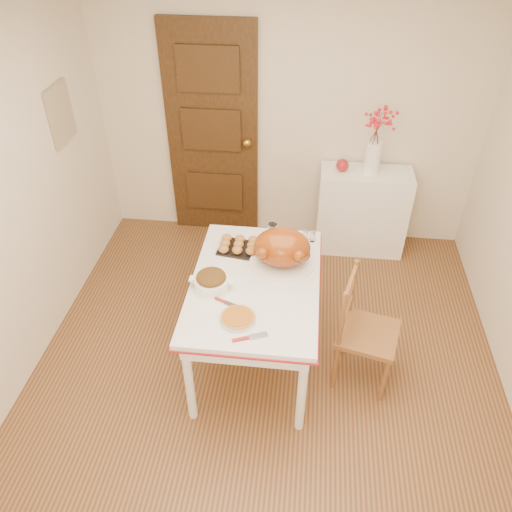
# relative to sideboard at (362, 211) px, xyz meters

# --- Properties ---
(floor) EXTENTS (3.50, 4.00, 0.00)m
(floor) POSITION_rel_sideboard_xyz_m (-0.75, -1.78, -0.42)
(floor) COLOR #522B18
(floor) RESTS_ON ground
(ceiling) EXTENTS (3.50, 4.00, 0.00)m
(ceiling) POSITION_rel_sideboard_xyz_m (-0.75, -1.78, 2.08)
(ceiling) COLOR white
(ceiling) RESTS_ON ground
(wall_back) EXTENTS (3.50, 0.00, 2.50)m
(wall_back) POSITION_rel_sideboard_xyz_m (-0.75, 0.22, 0.83)
(wall_back) COLOR beige
(wall_back) RESTS_ON ground
(door_back) EXTENTS (0.85, 0.06, 2.06)m
(door_back) POSITION_rel_sideboard_xyz_m (-1.45, 0.19, 0.61)
(door_back) COLOR black
(door_back) RESTS_ON ground
(photo_board) EXTENTS (0.03, 0.35, 0.45)m
(photo_board) POSITION_rel_sideboard_xyz_m (-2.48, -0.58, 1.08)
(photo_board) COLOR tan
(photo_board) RESTS_ON ground
(sideboard) EXTENTS (0.83, 0.37, 0.83)m
(sideboard) POSITION_rel_sideboard_xyz_m (0.00, 0.00, 0.00)
(sideboard) COLOR white
(sideboard) RESTS_ON floor
(kitchen_table) EXTENTS (0.89, 1.30, 0.78)m
(kitchen_table) POSITION_rel_sideboard_xyz_m (-0.84, -1.55, -0.03)
(kitchen_table) COLOR silver
(kitchen_table) RESTS_ON floor
(chair_oak) EXTENTS (0.49, 0.49, 0.91)m
(chair_oak) POSITION_rel_sideboard_xyz_m (-0.04, -1.62, 0.04)
(chair_oak) COLOR brown
(chair_oak) RESTS_ON floor
(berry_vase) EXTENTS (0.32, 0.32, 0.62)m
(berry_vase) POSITION_rel_sideboard_xyz_m (0.02, 0.00, 0.72)
(berry_vase) COLOR white
(berry_vase) RESTS_ON sideboard
(apple) EXTENTS (0.12, 0.12, 0.12)m
(apple) POSITION_rel_sideboard_xyz_m (-0.23, 0.00, 0.47)
(apple) COLOR maroon
(apple) RESTS_ON sideboard
(turkey_platter) EXTENTS (0.52, 0.44, 0.29)m
(turkey_platter) POSITION_rel_sideboard_xyz_m (-0.68, -1.36, 0.51)
(turkey_platter) COLOR #A43F10
(turkey_platter) RESTS_ON kitchen_table
(pumpkin_pie) EXTENTS (0.28, 0.28, 0.05)m
(pumpkin_pie) POSITION_rel_sideboard_xyz_m (-0.91, -1.93, 0.39)
(pumpkin_pie) COLOR #A35616
(pumpkin_pie) RESTS_ON kitchen_table
(stuffing_dish) EXTENTS (0.36, 0.33, 0.12)m
(stuffing_dish) POSITION_rel_sideboard_xyz_m (-1.13, -1.64, 0.42)
(stuffing_dish) COLOR #513111
(stuffing_dish) RESTS_ON kitchen_table
(rolls_tray) EXTENTS (0.32, 0.26, 0.08)m
(rolls_tray) POSITION_rel_sideboard_xyz_m (-1.00, -1.21, 0.40)
(rolls_tray) COLOR #B17C3B
(rolls_tray) RESTS_ON kitchen_table
(pie_server) EXTENTS (0.23, 0.14, 0.01)m
(pie_server) POSITION_rel_sideboard_xyz_m (-0.81, -2.07, 0.37)
(pie_server) COLOR silver
(pie_server) RESTS_ON kitchen_table
(carving_knife) EXTENTS (0.22, 0.14, 0.01)m
(carving_knife) POSITION_rel_sideboard_xyz_m (-0.98, -1.80, 0.37)
(carving_knife) COLOR silver
(carving_knife) RESTS_ON kitchen_table
(drinking_glass) EXTENTS (0.08, 0.08, 0.12)m
(drinking_glass) POSITION_rel_sideboard_xyz_m (-0.77, -1.02, 0.42)
(drinking_glass) COLOR white
(drinking_glass) RESTS_ON kitchen_table
(shaker_pair) EXTENTS (0.09, 0.04, 0.09)m
(shaker_pair) POSITION_rel_sideboard_xyz_m (-0.49, -1.04, 0.41)
(shaker_pair) COLOR white
(shaker_pair) RESTS_ON kitchen_table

